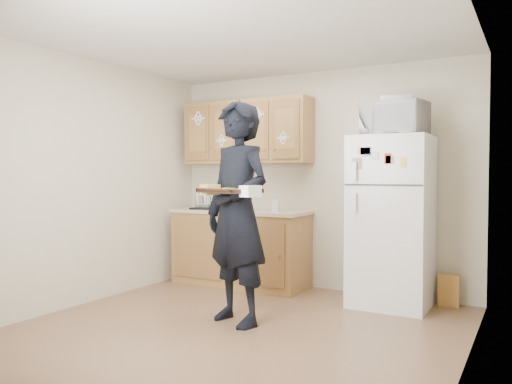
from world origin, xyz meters
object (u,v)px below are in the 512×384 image
baking_tray (229,192)px  microwave (394,119)px  dish_rack (210,202)px  person (237,213)px  refrigerator (391,221)px

baking_tray → microwave: bearing=75.9°
baking_tray → dish_rack: (-1.24, 1.52, -0.19)m
person → microwave: (1.07, 1.22, 0.88)m
baking_tray → dish_rack: baking_tray is taller
person → dish_rack: size_ratio=4.63×
dish_rack → person: bearing=-47.3°
person → microwave: microwave is taller
baking_tray → microwave: microwave is taller
refrigerator → person: size_ratio=0.87×
refrigerator → person: bearing=-129.2°
baking_tray → person: bearing=127.5°
refrigerator → baking_tray: (-0.94, -1.55, 0.33)m
refrigerator → dish_rack: 2.18m
dish_rack → baking_tray: bearing=-50.9°
person → baking_tray: 0.36m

